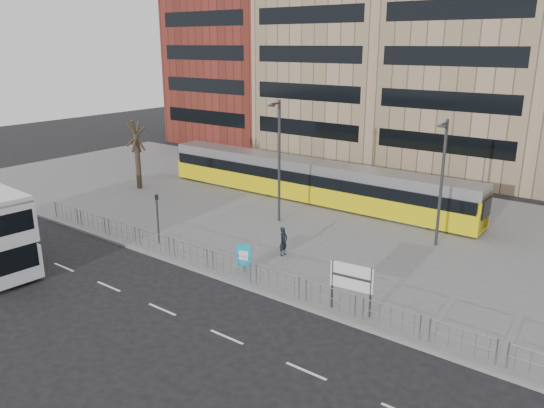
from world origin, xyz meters
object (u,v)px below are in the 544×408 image
Objects in this scene: station_sign at (352,279)px; lamp_post_east at (442,178)px; traffic_light_west at (157,213)px; lamp_post_west at (279,157)px; bare_tree at (135,118)px; pedestrian at (283,241)px; tram at (309,180)px; ad_panel at (244,256)px.

lamp_post_east reaches higher than station_sign.
traffic_light_west is 8.83m from lamp_post_west.
lamp_post_west is at bearing 0.40° from bare_tree.
pedestrian is 7.81m from traffic_light_west.
station_sign is 10.70m from lamp_post_east.
tram is 8.49× the size of traffic_light_west.
bare_tree is at bearing 135.58° from ad_panel.
lamp_post_west is at bearing 133.99° from station_sign.
pedestrian is at bearing -14.28° from bare_tree.
pedestrian is at bearing 62.64° from ad_panel.
tram is 13.57m from traffic_light_west.
tram is 15.08m from bare_tree.
ad_panel is 9.33m from lamp_post_west.
bare_tree reaches higher than lamp_post_east.
traffic_light_west is at bearing 111.19° from pedestrian.
pedestrian is 0.55× the size of traffic_light_west.
lamp_post_east is (0.04, 10.39, 2.54)m from station_sign.
ad_panel is 20.19m from bare_tree.
lamp_post_east is (6.74, 9.88, 3.25)m from ad_panel.
ad_panel is at bearing -65.90° from lamp_post_west.
tram is 11.28× the size of station_sign.
bare_tree is (-18.31, 4.66, 5.05)m from pedestrian.
lamp_post_west is at bearing 36.86° from pedestrian.
pedestrian is 0.21× the size of bare_tree.
station_sign is 0.28× the size of lamp_post_west.
bare_tree is at bearing -175.10° from lamp_post_east.
pedestrian is 0.22× the size of lamp_post_east.
lamp_post_west reaches higher than tram.
ad_panel is 12.40m from lamp_post_east.
tram is at bearing 101.72° from lamp_post_west.
station_sign is 7.36m from pedestrian.
lamp_post_west reaches higher than pedestrian.
station_sign is 26.37m from bare_tree.
station_sign reaches higher than pedestrian.
lamp_post_east is at bearing 34.65° from ad_panel.
ad_panel is 0.19× the size of lamp_post_west.
lamp_post_east is at bearing -45.54° from pedestrian.
bare_tree is (-11.21, 7.73, 3.92)m from traffic_light_west.
station_sign is 13.47m from traffic_light_west.
bare_tree reaches higher than traffic_light_west.
pedestrian is (0.34, 3.10, -0.06)m from ad_panel.
lamp_post_west reaches higher than ad_panel.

